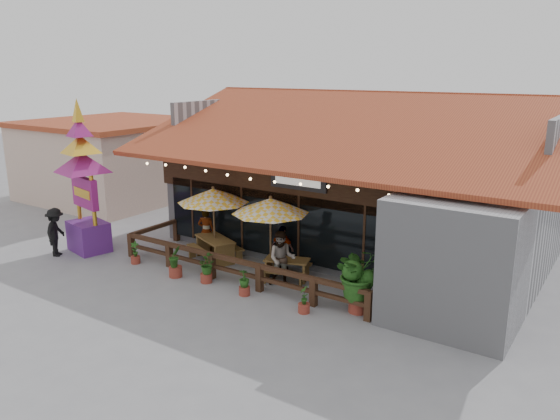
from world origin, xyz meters
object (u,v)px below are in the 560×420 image
Objects in this scene: picnic_table_left at (215,245)px; tropical_plant at (359,274)px; picnic_table_right at (287,266)px; umbrella_right at (270,206)px; thai_sign_tower at (82,166)px; umbrella_left at (213,196)px; pedestrian at (56,232)px.

tropical_plant reaches higher than picnic_table_left.
picnic_table_left is at bearing 178.24° from picnic_table_right.
thai_sign_tower is at bearing -166.07° from umbrella_right.
picnic_table_right is (0.69, -0.02, -1.97)m from umbrella_right.
thai_sign_tower is at bearing -175.92° from tropical_plant.
picnic_table_right is at bearing -1.82° from umbrella_right.
umbrella_right is 4.17m from tropical_plant.
picnic_table_right is at bearing -2.32° from umbrella_left.
picnic_table_left is 6.12m from pedestrian.
pedestrian is at bearing -150.93° from picnic_table_left.
umbrella_right is at bearing 164.95° from tropical_plant.
umbrella_left is 1.48× the size of tropical_plant.
pedestrian is at bearing -171.01° from tropical_plant.
thai_sign_tower is (-8.07, -1.81, 2.87)m from picnic_table_right.
thai_sign_tower is (-4.82, -1.91, 2.77)m from picnic_table_left.
pedestrian is (-8.60, -2.87, 0.45)m from picnic_table_right.
tropical_plant reaches higher than pedestrian.
thai_sign_tower reaches higher than umbrella_right.
umbrella_right is at bearing 178.18° from picnic_table_right.
picnic_table_left is 6.53m from tropical_plant.
umbrella_left is 2.62m from umbrella_right.
pedestrian is (-7.92, -2.89, -1.52)m from umbrella_right.
picnic_table_right is at bearing 162.23° from tropical_plant.
umbrella_right is 1.29× the size of picnic_table_left.
tropical_plant is 1.10× the size of pedestrian.
umbrella_right is (2.62, -0.11, 0.01)m from umbrella_left.
thai_sign_tower is at bearing -158.35° from picnic_table_left.
tropical_plant is at bearing -114.77° from pedestrian.
tropical_plant reaches higher than picnic_table_right.
thai_sign_tower is 11.46m from tropical_plant.
pedestrian is (-0.53, -1.06, -2.42)m from thai_sign_tower.
picnic_table_left reaches higher than picnic_table_right.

